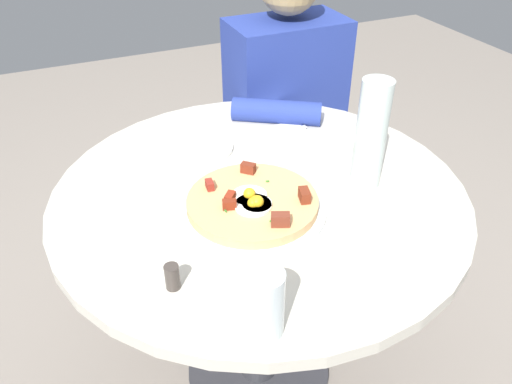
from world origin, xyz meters
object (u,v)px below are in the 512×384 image
breakfast_pizza (253,202)px  water_bottle (371,135)px  water_glass (264,303)px  pepper_shaker (172,277)px  salt_shaker (391,230)px  person_seated (284,138)px  pizza_plate (252,208)px  bread_plate (203,149)px  fork (284,139)px  dining_table (259,242)px  knife (278,133)px

breakfast_pizza → water_bottle: 0.31m
breakfast_pizza → water_glass: 0.34m
pepper_shaker → salt_shaker: bearing=-6.3°
person_seated → pizza_plate: bearing=-122.6°
water_glass → pepper_shaker: size_ratio=2.49×
breakfast_pizza → bread_plate: breakfast_pizza is taller
fork → pizza_plate: bearing=-131.4°
bread_plate → salt_shaker: (0.24, -0.51, 0.02)m
dining_table → water_glass: water_glass is taller
knife → salt_shaker: 0.50m
breakfast_pizza → water_glass: water_glass is taller
bread_plate → fork: bread_plate is taller
bread_plate → fork: size_ratio=0.90×
dining_table → person_seated: person_seated is taller
pizza_plate → water_glass: (-0.12, -0.32, 0.06)m
dining_table → pepper_shaker: 0.41m
pizza_plate → breakfast_pizza: size_ratio=1.13×
pizza_plate → fork: bearing=51.0°
breakfast_pizza → pepper_shaker: 0.28m
dining_table → water_glass: 0.49m
dining_table → breakfast_pizza: size_ratio=3.36×
fork → water_bottle: water_bottle is taller
water_glass → water_bottle: size_ratio=0.49×
knife → salt_shaker: salt_shaker is taller
knife → pepper_shaker: bearing=-136.6°
pizza_plate → fork: (0.21, 0.26, 0.00)m
person_seated → knife: bearing=-120.0°
salt_shaker → pepper_shaker: size_ratio=0.95×
fork → salt_shaker: bearing=-90.6°
dining_table → salt_shaker: 0.38m
fork → dining_table: bearing=-133.3°
fork → knife: bearing=90.0°
pizza_plate → fork: pizza_plate is taller
person_seated → fork: size_ratio=6.31×
pizza_plate → knife: (0.21, 0.29, 0.00)m
water_glass → pepper_shaker: bearing=125.4°
fork → knife: (-0.00, 0.04, 0.00)m
fork → water_glass: size_ratio=1.38×
fork → person_seated: bearing=60.4°
person_seated → breakfast_pizza: person_seated is taller
person_seated → fork: person_seated is taller
person_seated → pizza_plate: (-0.39, -0.61, 0.21)m
dining_table → pepper_shaker: (-0.28, -0.23, 0.19)m
bread_plate → knife: bread_plate is taller
fork → knife: same height
pizza_plate → bread_plate: pizza_plate is taller
salt_shaker → pepper_shaker: pepper_shaker is taller
water_bottle → pizza_plate: bearing=178.8°
pepper_shaker → water_glass: bearing=-54.6°
person_seated → pizza_plate: person_seated is taller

